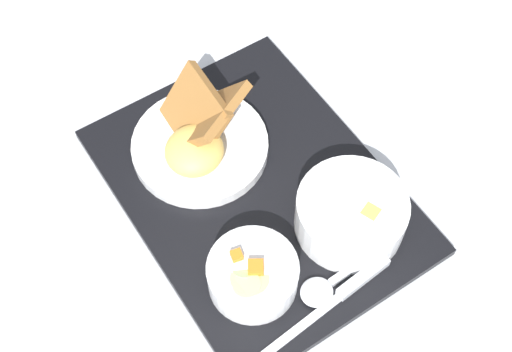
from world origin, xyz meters
TOP-DOWN VIEW (x-y plane):
  - ground_plane at (0.00, 0.00)m, footprint 4.00×4.00m
  - serving_tray at (0.00, 0.00)m, footprint 0.45×0.34m
  - bowl_salad at (-0.12, 0.07)m, footprint 0.11×0.11m
  - bowl_soup at (-0.11, -0.07)m, footprint 0.14×0.14m
  - plate_main at (0.09, 0.04)m, footprint 0.19×0.19m
  - knife at (-0.18, -0.02)m, footprint 0.04×0.20m
  - spoon at (-0.17, -0.01)m, footprint 0.04×0.15m

SIDE VIEW (x-z plane):
  - ground_plane at x=0.00m, z-range 0.00..0.00m
  - serving_tray at x=0.00m, z-range 0.00..0.01m
  - knife at x=-0.18m, z-range 0.01..0.03m
  - spoon at x=-0.17m, z-range 0.01..0.03m
  - plate_main at x=0.09m, z-range -0.01..0.08m
  - bowl_salad at x=-0.12m, z-range 0.01..0.07m
  - bowl_soup at x=-0.11m, z-range 0.02..0.07m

